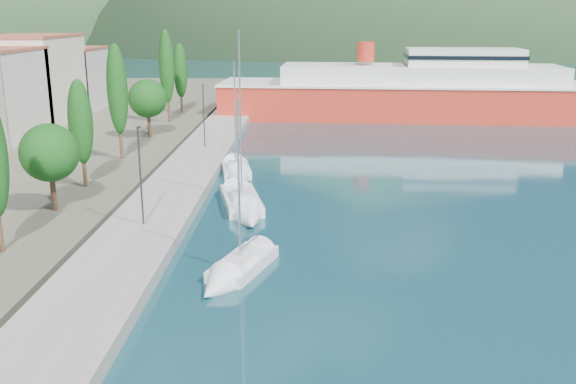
{
  "coord_description": "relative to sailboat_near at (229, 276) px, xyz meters",
  "views": [
    {
      "loc": [
        1.16,
        -21.27,
        13.31
      ],
      "look_at": [
        0.0,
        14.0,
        3.5
      ],
      "focal_mm": 40.0,
      "sensor_mm": 36.0,
      "label": 1
    }
  ],
  "objects": [
    {
      "name": "sailboat_far",
      "position": [
        -1.93,
        21.59,
        0.02
      ],
      "size": [
        3.55,
        7.44,
        10.5
      ],
      "color": "silver",
      "rests_on": "ground"
    },
    {
      "name": "tree_row",
      "position": [
        -12.83,
        23.57,
        5.37
      ],
      "size": [
        4.01,
        63.9,
        10.95
      ],
      "color": "#47301E",
      "rests_on": "land_strip"
    },
    {
      "name": "lamp_posts",
      "position": [
        -6.12,
        6.24,
        3.81
      ],
      "size": [
        0.15,
        49.96,
        6.06
      ],
      "color": "#2D2D33",
      "rests_on": "quay"
    },
    {
      "name": "ferry",
      "position": [
        18.77,
        54.57,
        2.89
      ],
      "size": [
        52.87,
        13.96,
        10.39
      ],
      "color": "red",
      "rests_on": "ground"
    },
    {
      "name": "sailboat_near",
      "position": [
        0.0,
        0.0,
        0.0
      ],
      "size": [
        4.26,
        7.21,
        9.94
      ],
      "color": "silver",
      "rests_on": "ground"
    },
    {
      "name": "ground",
      "position": [
        2.88,
        110.7,
        -0.28
      ],
      "size": [
        1400.0,
        1400.0,
        0.0
      ],
      "primitive_type": "plane",
      "color": "#143D46"
    },
    {
      "name": "sailboat_mid",
      "position": [
        -0.28,
        11.38,
        0.04
      ],
      "size": [
        4.43,
        9.54,
        13.29
      ],
      "color": "silver",
      "rests_on": "ground"
    },
    {
      "name": "quay",
      "position": [
        -6.12,
        16.7,
        0.12
      ],
      "size": [
        5.0,
        88.0,
        0.8
      ],
      "primitive_type": "cube",
      "color": "gray",
      "rests_on": "ground"
    }
  ]
}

